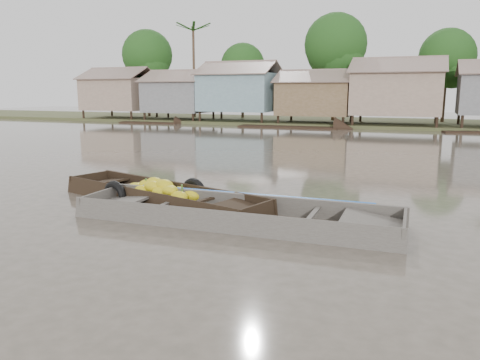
% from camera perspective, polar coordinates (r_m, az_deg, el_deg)
% --- Properties ---
extents(ground, '(120.00, 120.00, 0.00)m').
position_cam_1_polar(ground, '(10.53, -5.82, -4.87)').
color(ground, '#4B463A').
rests_on(ground, ground).
extents(riverbank, '(120.00, 12.47, 10.22)m').
position_cam_1_polar(riverbank, '(40.89, 19.56, 10.55)').
color(riverbank, '#384723').
rests_on(riverbank, ground).
extents(banana_boat, '(6.41, 3.24, 0.88)m').
position_cam_1_polar(banana_boat, '(12.19, -9.95, -1.87)').
color(banana_boat, black).
rests_on(banana_boat, ground).
extents(viewer_boat, '(7.21, 2.03, 0.58)m').
position_cam_1_polar(viewer_boat, '(10.35, -0.39, -4.78)').
color(viewer_boat, '#45403B').
rests_on(viewer_boat, ground).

